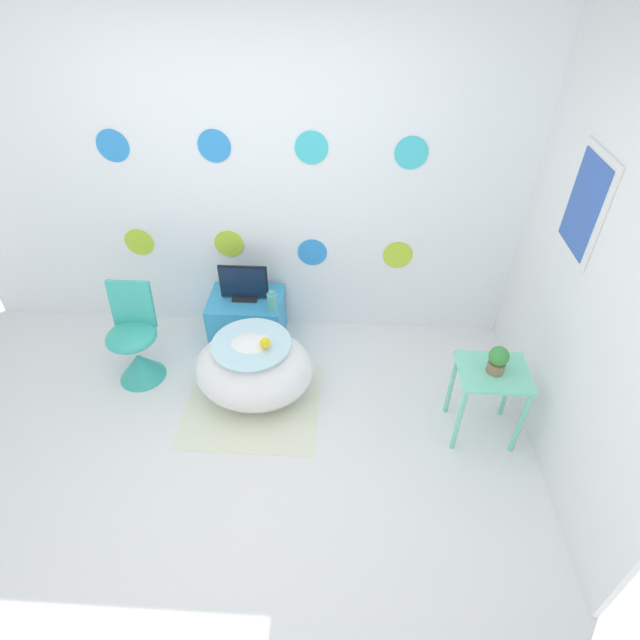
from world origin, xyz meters
TOP-DOWN VIEW (x-y plane):
  - ground_plane at (0.00, 0.00)m, footprint 12.00×12.00m
  - wall_back_dotted at (0.00, 1.81)m, footprint 4.85×0.05m
  - wall_right at (1.94, 0.90)m, footprint 0.06×2.79m
  - rug at (-0.02, 0.82)m, footprint 0.96×0.87m
  - bathtub at (0.00, 0.91)m, footprint 0.84×0.67m
  - rubber_duck at (0.11, 0.86)m, footprint 0.07×0.08m
  - chair at (-0.91, 1.07)m, footprint 0.37×0.37m
  - tv_cabinet at (-0.16, 1.54)m, footprint 0.58×0.44m
  - tv at (-0.16, 1.54)m, footprint 0.38×0.12m
  - vase at (0.08, 1.39)m, footprint 0.07×0.07m
  - side_table at (1.57, 0.68)m, footprint 0.44×0.37m
  - potted_plant_left at (1.57, 0.68)m, footprint 0.12×0.12m

SIDE VIEW (x-z plane):
  - ground_plane at x=0.00m, z-range 0.00..0.00m
  - rug at x=-0.02m, z-range 0.00..0.01m
  - tv_cabinet at x=-0.16m, z-range 0.00..0.42m
  - chair at x=-0.91m, z-range -0.13..0.65m
  - bathtub at x=0.00m, z-range 0.00..0.53m
  - side_table at x=1.57m, z-range 0.17..0.74m
  - vase at x=0.08m, z-range 0.42..0.60m
  - tv at x=-0.16m, z-range 0.41..0.71m
  - rubber_duck at x=0.11m, z-range 0.53..0.62m
  - potted_plant_left at x=1.57m, z-range 0.57..0.76m
  - wall_back_dotted at x=0.00m, z-range 0.00..2.60m
  - wall_right at x=1.94m, z-range 0.00..2.60m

